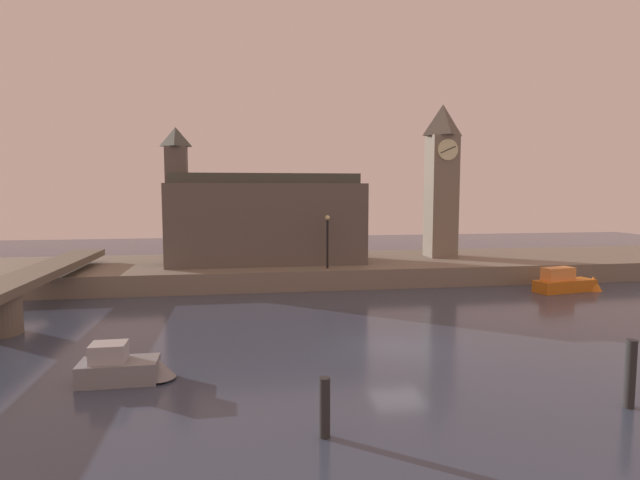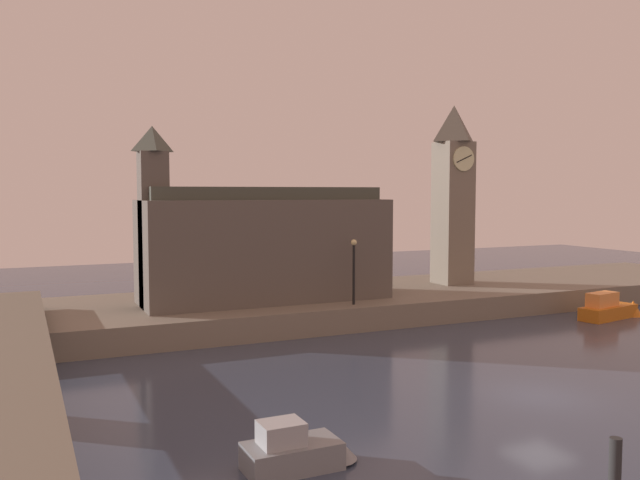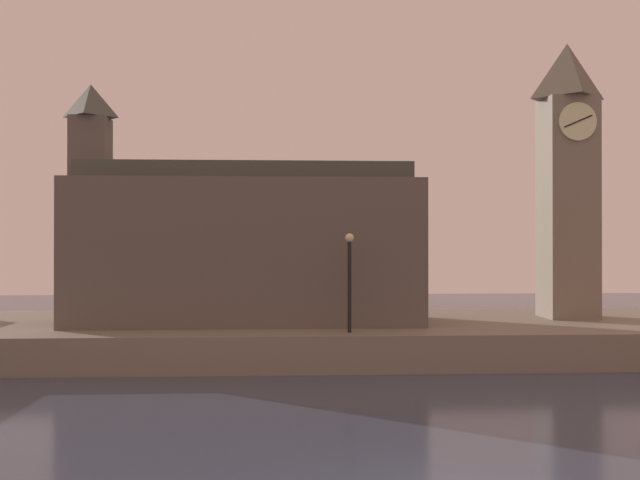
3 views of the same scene
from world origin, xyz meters
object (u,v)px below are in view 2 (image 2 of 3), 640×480
object	(u,v)px
parliament_hall	(260,245)
streetlamp	(354,264)
mooring_post_left	(615,471)
clock_tower	(453,192)
boat_patrol_orange	(612,309)
boat_cruiser_grey	(300,450)

from	to	relation	value
parliament_hall	streetlamp	bearing A→B (deg)	-39.77
mooring_post_left	streetlamp	bearing A→B (deg)	79.86
clock_tower	parliament_hall	xyz separation A→B (m)	(-15.82, -1.48, -3.35)
parliament_hall	streetlamp	size ratio (longest dim) A/B	3.91
streetlamp	mooring_post_left	bearing A→B (deg)	-100.14
boat_patrol_orange	boat_cruiser_grey	bearing A→B (deg)	-154.38
mooring_post_left	boat_cruiser_grey	distance (m)	8.85
streetlamp	boat_cruiser_grey	xyz separation A→B (m)	(-10.97, -17.67, -3.45)
mooring_post_left	boat_patrol_orange	xyz separation A→B (m)	(21.42, 19.19, -0.28)
mooring_post_left	boat_cruiser_grey	size ratio (longest dim) A/B	0.51
parliament_hall	streetlamp	xyz separation A→B (m)	(4.67, -3.88, -1.05)
streetlamp	clock_tower	bearing A→B (deg)	25.71
boat_patrol_orange	clock_tower	bearing A→B (deg)	122.66
clock_tower	streetlamp	bearing A→B (deg)	-154.29
mooring_post_left	boat_patrol_orange	distance (m)	28.76
boat_cruiser_grey	boat_patrol_orange	size ratio (longest dim) A/B	0.65
parliament_hall	boat_cruiser_grey	xyz separation A→B (m)	(-6.30, -21.55, -4.50)
parliament_hall	boat_patrol_orange	size ratio (longest dim) A/B	2.83
clock_tower	parliament_hall	bearing A→B (deg)	-174.64
streetlamp	boat_patrol_orange	xyz separation A→B (m)	(17.24, -4.14, -3.36)
parliament_hall	clock_tower	bearing A→B (deg)	5.36
clock_tower	mooring_post_left	size ratio (longest dim) A/B	7.31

